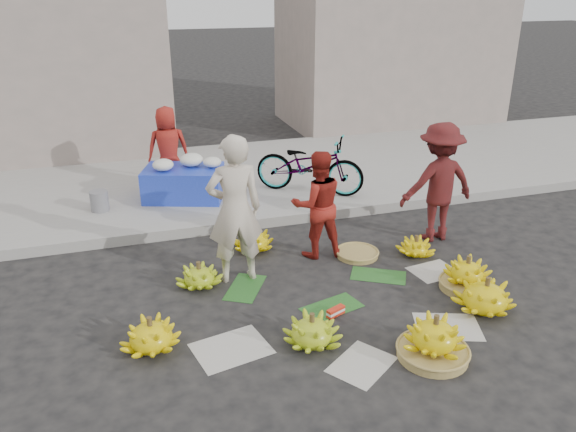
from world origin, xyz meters
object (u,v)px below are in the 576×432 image
object	(u,v)px
vendor_cream	(235,210)
bicycle	(310,165)
banana_bunch_0	(151,335)
flower_table	(184,181)
banana_bunch_4	(467,275)

from	to	relation	value
vendor_cream	bicycle	bearing A→B (deg)	-127.25
banana_bunch_0	flower_table	bearing A→B (deg)	77.23
banana_bunch_4	vendor_cream	xyz separation A→B (m)	(-2.46, 1.03, 0.71)
banana_bunch_4	flower_table	xyz separation A→B (m)	(-2.71, 3.61, 0.23)
bicycle	flower_table	bearing A→B (deg)	114.70
vendor_cream	flower_table	bearing A→B (deg)	-84.47
banana_bunch_4	vendor_cream	world-z (taller)	vendor_cream
banana_bunch_4	bicycle	size ratio (longest dim) A/B	0.34
vendor_cream	flower_table	xyz separation A→B (m)	(-0.25, 2.58, -0.48)
flower_table	banana_bunch_4	bearing A→B (deg)	-34.13
banana_bunch_0	flower_table	xyz separation A→B (m)	(0.84, 3.70, 0.25)
bicycle	banana_bunch_4	bearing A→B (deg)	-132.88
vendor_cream	flower_table	distance (m)	2.63
banana_bunch_0	banana_bunch_4	bearing A→B (deg)	1.60
flower_table	bicycle	distance (m)	1.99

